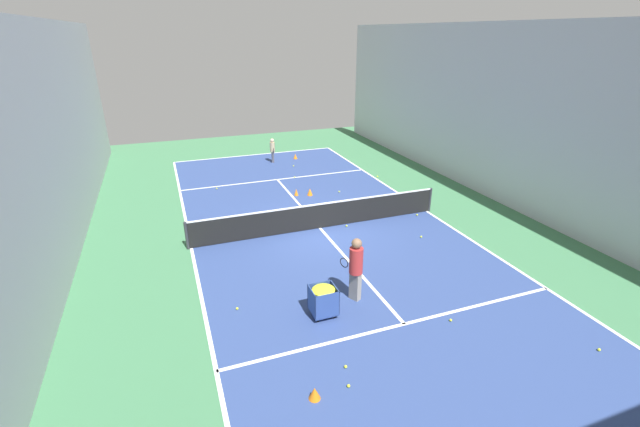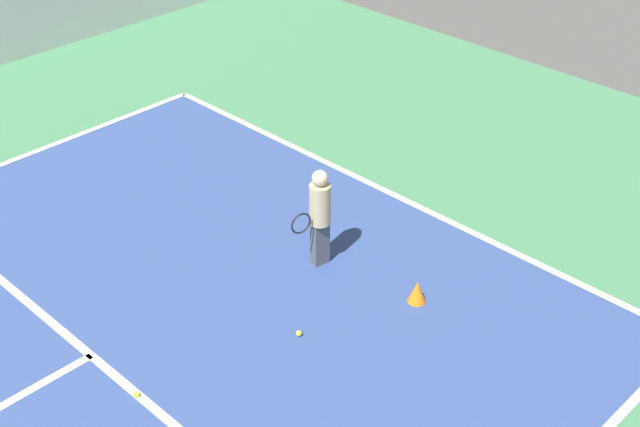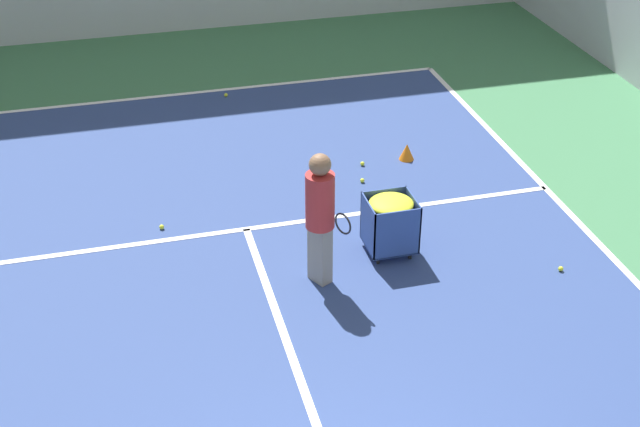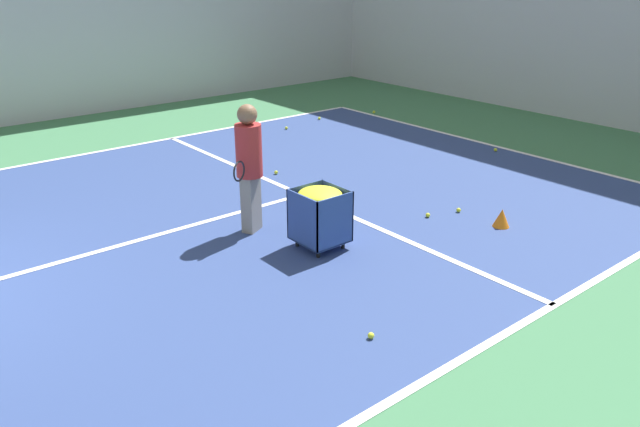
{
  "view_description": "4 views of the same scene",
  "coord_description": "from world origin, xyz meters",
  "px_view_note": "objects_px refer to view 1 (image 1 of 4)",
  "views": [
    {
      "loc": [
        5.0,
        13.45,
        6.71
      ],
      "look_at": [
        0.0,
        0.0,
        0.59
      ],
      "focal_mm": 24.0,
      "sensor_mm": 36.0,
      "label": 1
    },
    {
      "loc": [
        -6.99,
        -2.51,
        6.63
      ],
      "look_at": [
        -0.57,
        -9.06,
        0.74
      ],
      "focal_mm": 50.0,
      "sensor_mm": 36.0,
      "label": 2
    },
    {
      "loc": [
        -1.68,
        -4.47,
        6.71
      ],
      "look_at": [
        0.7,
        4.59,
        1.0
      ],
      "focal_mm": 50.0,
      "sensor_mm": 36.0,
      "label": 3
    },
    {
      "loc": [
        7.65,
        0.13,
        3.57
      ],
      "look_at": [
        1.76,
        4.97,
        0.49
      ],
      "focal_mm": 35.0,
      "sensor_mm": 36.0,
      "label": 4
    }
  ],
  "objects_px": {
    "player_near_baseline": "(272,149)",
    "coach_at_net": "(356,265)",
    "tennis_net": "(320,216)",
    "ball_cart": "(323,295)",
    "training_cone_0": "(295,156)",
    "training_cone_1": "(315,393)"
  },
  "relations": [
    {
      "from": "tennis_net",
      "to": "ball_cart",
      "type": "bearing_deg",
      "value": 70.51
    },
    {
      "from": "coach_at_net",
      "to": "training_cone_1",
      "type": "height_order",
      "value": "coach_at_net"
    },
    {
      "from": "coach_at_net",
      "to": "ball_cart",
      "type": "relative_size",
      "value": 2.18
    },
    {
      "from": "training_cone_0",
      "to": "training_cone_1",
      "type": "distance_m",
      "value": 17.43
    },
    {
      "from": "training_cone_0",
      "to": "tennis_net",
      "type": "bearing_deg",
      "value": 78.15
    },
    {
      "from": "player_near_baseline",
      "to": "coach_at_net",
      "type": "bearing_deg",
      "value": 5.66
    },
    {
      "from": "player_near_baseline",
      "to": "coach_at_net",
      "type": "relative_size",
      "value": 0.74
    },
    {
      "from": "player_near_baseline",
      "to": "training_cone_1",
      "type": "bearing_deg",
      "value": -0.85
    },
    {
      "from": "player_near_baseline",
      "to": "ball_cart",
      "type": "bearing_deg",
      "value": 1.54
    },
    {
      "from": "training_cone_0",
      "to": "training_cone_1",
      "type": "height_order",
      "value": "training_cone_0"
    },
    {
      "from": "coach_at_net",
      "to": "training_cone_0",
      "type": "height_order",
      "value": "coach_at_net"
    },
    {
      "from": "player_near_baseline",
      "to": "training_cone_1",
      "type": "height_order",
      "value": "player_near_baseline"
    },
    {
      "from": "coach_at_net",
      "to": "ball_cart",
      "type": "distance_m",
      "value": 1.22
    },
    {
      "from": "player_near_baseline",
      "to": "coach_at_net",
      "type": "height_order",
      "value": "coach_at_net"
    },
    {
      "from": "ball_cart",
      "to": "training_cone_1",
      "type": "relative_size",
      "value": 3.11
    },
    {
      "from": "coach_at_net",
      "to": "ball_cart",
      "type": "bearing_deg",
      "value": 83.15
    },
    {
      "from": "tennis_net",
      "to": "coach_at_net",
      "type": "distance_m",
      "value": 4.67
    },
    {
      "from": "tennis_net",
      "to": "player_near_baseline",
      "type": "relative_size",
      "value": 7.12
    },
    {
      "from": "training_cone_0",
      "to": "ball_cart",
      "type": "bearing_deg",
      "value": 75.43
    },
    {
      "from": "ball_cart",
      "to": "training_cone_1",
      "type": "distance_m",
      "value": 2.76
    },
    {
      "from": "ball_cart",
      "to": "training_cone_1",
      "type": "height_order",
      "value": "ball_cart"
    },
    {
      "from": "training_cone_1",
      "to": "coach_at_net",
      "type": "bearing_deg",
      "value": -127.34
    }
  ]
}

